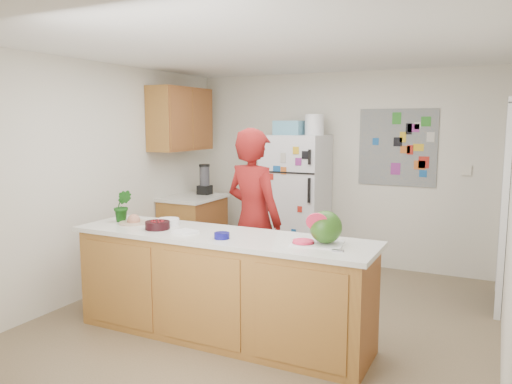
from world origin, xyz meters
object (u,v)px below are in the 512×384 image
at_px(refrigerator, 296,201).
at_px(watermelon, 326,227).
at_px(cherry_bowl, 157,225).
at_px(person, 254,220).

height_order(refrigerator, watermelon, refrigerator).
bearing_deg(watermelon, refrigerator, 116.58).
relative_size(refrigerator, cherry_bowl, 7.83).
relative_size(refrigerator, watermelon, 6.72).
xyz_separation_m(refrigerator, cherry_bowl, (-0.34, -2.46, 0.11)).
relative_size(watermelon, cherry_bowl, 1.16).
xyz_separation_m(watermelon, cherry_bowl, (-1.52, -0.11, -0.10)).
distance_m(watermelon, cherry_bowl, 1.52).
distance_m(refrigerator, cherry_bowl, 2.48).
xyz_separation_m(person, watermelon, (0.97, -0.71, 0.15)).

